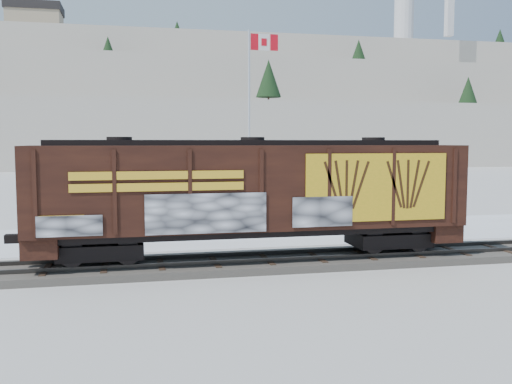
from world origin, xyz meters
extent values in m
plane|color=white|center=(0.00, 0.00, 0.00)|extent=(500.00, 500.00, 0.00)
cube|color=#59544C|center=(0.00, 0.00, 0.14)|extent=(50.00, 3.40, 0.28)
cube|color=#33302D|center=(0.00, -0.72, 0.35)|extent=(50.00, 0.10, 0.15)
cube|color=#33302D|center=(0.00, 0.72, 0.35)|extent=(50.00, 0.10, 0.15)
cube|color=white|center=(0.00, 7.50, 0.01)|extent=(40.00, 8.00, 0.03)
cube|color=white|center=(0.00, 95.00, 6.00)|extent=(360.00, 40.00, 12.00)
cube|color=white|center=(0.00, 125.00, 12.00)|extent=(360.00, 40.00, 24.00)
cube|color=white|center=(0.00, 160.00, 17.50)|extent=(360.00, 50.00, 35.00)
cone|color=black|center=(22.00, 90.00, 17.31)|extent=(5.04, 5.04, 7.38)
cone|color=black|center=(70.00, 96.00, 16.43)|extent=(4.20, 4.20, 6.15)
cone|color=black|center=(-10.00, 128.00, 28.13)|extent=(3.92, 3.92, 5.74)
cone|color=black|center=(55.00, 124.00, 28.72)|extent=(4.48, 4.48, 6.56)
cone|color=black|center=(10.00, 162.00, 39.43)|extent=(4.20, 4.20, 6.15)
cone|color=black|center=(120.00, 156.00, 40.02)|extent=(4.76, 4.76, 6.97)
cube|color=tan|center=(-32.00, 162.00, 39.00)|extent=(15.00, 12.00, 8.00)
cube|color=black|center=(-32.00, 162.00, 44.20)|extent=(15.75, 12.60, 2.40)
cube|color=black|center=(-6.12, 0.00, 0.88)|extent=(3.00, 2.00, 0.90)
cube|color=black|center=(5.11, 0.00, 0.88)|extent=(3.00, 2.00, 0.90)
cylinder|color=black|center=(-7.07, -0.78, 0.88)|extent=(0.90, 0.12, 0.90)
cube|color=black|center=(-0.50, 0.00, 1.41)|extent=(16.32, 2.40, 0.25)
cube|color=#33160D|center=(-0.50, 0.00, 3.08)|extent=(16.32, 3.00, 3.10)
cube|color=black|center=(-0.50, 0.00, 4.73)|extent=(15.02, 0.90, 0.20)
cube|color=gold|center=(3.90, -1.54, 3.08)|extent=(5.55, 0.03, 2.51)
cube|color=gold|center=(-4.09, -1.54, 3.43)|extent=(5.88, 0.02, 0.70)
cube|color=silver|center=(-2.46, -1.55, 2.28)|extent=(4.24, 0.03, 1.40)
cylinder|color=silver|center=(2.24, 13.86, 0.10)|extent=(0.90, 0.90, 0.20)
cylinder|color=silver|center=(2.24, 13.86, 5.81)|extent=(0.14, 0.14, 11.62)
cube|color=red|center=(2.59, 13.86, 10.92)|extent=(0.50, 0.07, 1.00)
cube|color=white|center=(3.19, 13.86, 10.92)|extent=(0.70, 0.09, 1.00)
cube|color=red|center=(3.84, 13.86, 10.92)|extent=(0.50, 0.07, 1.00)
imported|color=#AEB1B6|center=(-7.01, 5.67, 0.71)|extent=(4.19, 2.26, 1.35)
imported|color=silver|center=(2.61, 7.47, 0.74)|extent=(4.51, 2.33, 1.41)
imported|color=#212329|center=(9.65, 6.68, 0.70)|extent=(4.68, 2.08, 1.33)
camera|label=1|loc=(-5.02, -21.12, 4.76)|focal=40.00mm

